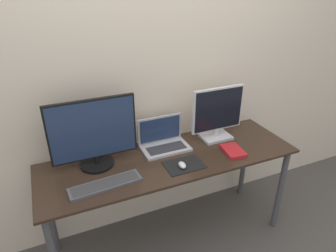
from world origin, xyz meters
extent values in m
cube|color=beige|center=(0.00, 0.64, 1.25)|extent=(7.00, 0.05, 2.50)
cube|color=#332319|center=(0.00, 0.29, 0.74)|extent=(1.79, 0.57, 0.02)
cylinder|color=#47474C|center=(0.84, 0.05, 0.37)|extent=(0.05, 0.05, 0.74)
cylinder|color=#47474C|center=(-0.84, 0.52, 0.37)|extent=(0.05, 0.05, 0.74)
cylinder|color=#47474C|center=(0.84, 0.52, 0.37)|extent=(0.05, 0.05, 0.74)
cylinder|color=black|center=(-0.49, 0.40, 0.76)|extent=(0.22, 0.22, 0.02)
cylinder|color=black|center=(-0.49, 0.40, 0.80)|extent=(0.04, 0.04, 0.05)
cube|color=black|center=(-0.49, 0.41, 1.02)|extent=(0.56, 0.02, 0.41)
cube|color=#1E2D4C|center=(-0.49, 0.39, 1.02)|extent=(0.53, 0.01, 0.38)
cube|color=silver|center=(0.43, 0.40, 0.76)|extent=(0.23, 0.16, 0.02)
cylinder|color=silver|center=(0.43, 0.40, 0.81)|extent=(0.04, 0.04, 0.07)
cube|color=silver|center=(0.43, 0.41, 1.00)|extent=(0.41, 0.02, 0.34)
cube|color=black|center=(0.43, 0.39, 1.00)|extent=(0.39, 0.01, 0.31)
cube|color=#ADADB2|center=(0.01, 0.40, 0.76)|extent=(0.34, 0.20, 0.02)
cube|color=#2D2D33|center=(0.01, 0.39, 0.77)|extent=(0.28, 0.11, 0.00)
cube|color=#ADADB2|center=(0.01, 0.51, 0.87)|extent=(0.34, 0.01, 0.20)
cube|color=#1E2D4C|center=(0.01, 0.50, 0.87)|extent=(0.31, 0.01, 0.18)
cube|color=#4C4C51|center=(-0.49, 0.16, 0.76)|extent=(0.44, 0.15, 0.02)
cube|color=#383838|center=(-0.49, 0.16, 0.77)|extent=(0.41, 0.12, 0.00)
cube|color=black|center=(0.04, 0.16, 0.76)|extent=(0.26, 0.18, 0.00)
ellipsoid|color=silver|center=(0.02, 0.14, 0.78)|extent=(0.04, 0.07, 0.04)
cube|color=red|center=(0.44, 0.17, 0.77)|extent=(0.15, 0.20, 0.02)
cube|color=white|center=(0.44, 0.17, 0.77)|extent=(0.15, 0.20, 0.02)
camera|label=1|loc=(-0.72, -1.31, 1.88)|focal=32.00mm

